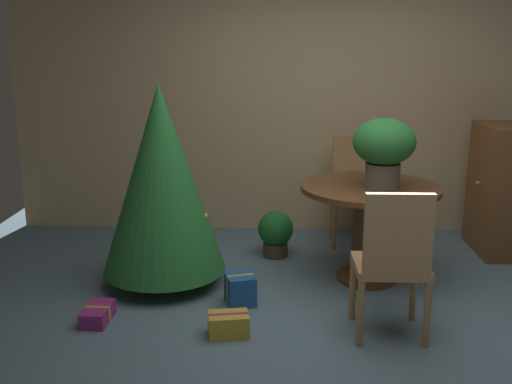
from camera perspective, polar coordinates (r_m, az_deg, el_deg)
name	(u,v)px	position (r m, az deg, el deg)	size (l,w,h in m)	color
ground_plane	(346,329)	(4.04, 8.60, -12.82)	(6.60, 6.60, 0.00)	slate
back_wall_panel	(324,98)	(5.81, 6.55, 8.93)	(6.00, 0.10, 2.60)	tan
round_dining_table	(369,216)	(4.66, 10.77, -2.32)	(1.06, 1.06, 0.76)	brown
flower_vase	(384,146)	(4.51, 12.17, 4.30)	(0.46, 0.46, 0.52)	#665B51
wooden_chair_near	(393,258)	(3.75, 13.02, -6.17)	(0.45, 0.41, 0.97)	#B27F4C
wooden_chair_far	(353,184)	(5.55, 9.32, 0.80)	(0.42, 0.38, 0.99)	#B27F4C
holiday_tree	(162,180)	(4.49, -9.02, 1.18)	(0.94, 0.94, 1.54)	brown
gift_box_gold	(228,324)	(3.89, -2.65, -12.57)	(0.28, 0.21, 0.15)	gold
gift_box_blue	(240,289)	(4.30, -1.52, -9.31)	(0.25, 0.26, 0.22)	#1E569E
gift_box_purple	(98,314)	(4.20, -14.91, -11.23)	(0.18, 0.30, 0.11)	#9E287A
wooden_cabinet	(503,189)	(5.64, 22.60, 0.23)	(0.46, 0.68, 1.14)	brown
potted_plant	(276,232)	(5.18, 1.89, -3.87)	(0.31, 0.31, 0.40)	#4C382D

